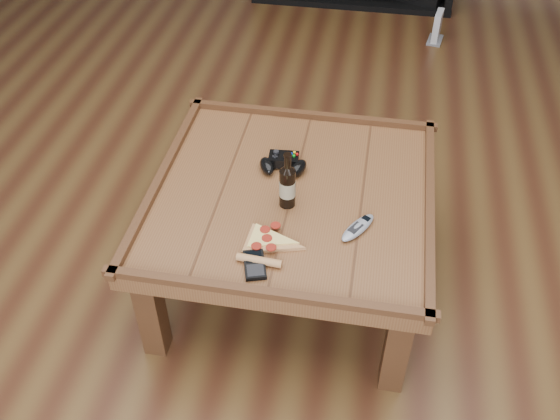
% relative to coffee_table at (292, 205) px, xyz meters
% --- Properties ---
extents(ground, '(6.00, 6.00, 0.00)m').
position_rel_coffee_table_xyz_m(ground, '(0.00, 0.00, -0.39)').
color(ground, '#412112').
rests_on(ground, ground).
extents(coffee_table, '(1.03, 1.03, 0.48)m').
position_rel_coffee_table_xyz_m(coffee_table, '(0.00, 0.00, 0.00)').
color(coffee_table, brown).
rests_on(coffee_table, ground).
extents(beer_bottle, '(0.06, 0.06, 0.22)m').
position_rel_coffee_table_xyz_m(beer_bottle, '(-0.01, -0.06, 0.15)').
color(beer_bottle, black).
rests_on(beer_bottle, coffee_table).
extents(game_controller, '(0.20, 0.14, 0.05)m').
position_rel_coffee_table_xyz_m(game_controller, '(-0.05, 0.13, 0.08)').
color(game_controller, black).
rests_on(game_controller, coffee_table).
extents(pizza_slice, '(0.18, 0.27, 0.03)m').
position_rel_coffee_table_xyz_m(pizza_slice, '(-0.04, -0.28, 0.07)').
color(pizza_slice, tan).
rests_on(pizza_slice, coffee_table).
extents(smartphone, '(0.10, 0.14, 0.02)m').
position_rel_coffee_table_xyz_m(smartphone, '(-0.06, -0.37, 0.07)').
color(smartphone, black).
rests_on(smartphone, coffee_table).
extents(remote_control, '(0.13, 0.17, 0.02)m').
position_rel_coffee_table_xyz_m(remote_control, '(0.25, -0.15, 0.07)').
color(remote_control, gray).
rests_on(remote_control, coffee_table).
extents(game_console, '(0.11, 0.17, 0.20)m').
position_rel_coffee_table_xyz_m(game_console, '(0.59, 2.17, -0.30)').
color(game_console, gray).
rests_on(game_console, ground).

